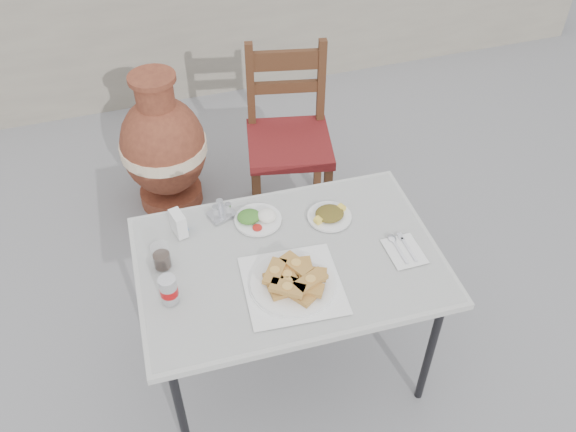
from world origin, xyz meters
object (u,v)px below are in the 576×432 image
object	(u,v)px
condiment_caddy	(221,211)
salad_rice_plate	(257,218)
salad_chopped_plate	(330,215)
napkin_holder	(178,223)
soda_can	(169,290)
cafe_table	(289,266)
pide_plate	(293,279)
cola_glass	(162,258)
chair	(289,137)
terracotta_urn	(164,147)

from	to	relation	value
condiment_caddy	salad_rice_plate	bearing A→B (deg)	-29.15
salad_chopped_plate	napkin_holder	world-z (taller)	napkin_holder
soda_can	napkin_holder	size ratio (longest dim) A/B	1.14
soda_can	cafe_table	bearing A→B (deg)	8.55
pide_plate	condiment_caddy	bearing A→B (deg)	110.04
cola_glass	chair	bearing A→B (deg)	48.97
napkin_holder	chair	world-z (taller)	chair
salad_chopped_plate	terracotta_urn	world-z (taller)	terracotta_urn
salad_rice_plate	cola_glass	distance (m)	0.41
pide_plate	salad_chopped_plate	world-z (taller)	pide_plate
cafe_table	cola_glass	world-z (taller)	cola_glass
salad_chopped_plate	condiment_caddy	xyz separation A→B (m)	(-0.40, 0.14, 0.01)
cola_glass	chair	world-z (taller)	chair
pide_plate	salad_rice_plate	xyz separation A→B (m)	(-0.03, 0.36, -0.01)
pide_plate	condiment_caddy	size ratio (longest dim) A/B	3.12
soda_can	cola_glass	world-z (taller)	soda_can
cafe_table	chair	world-z (taller)	chair
pide_plate	napkin_holder	size ratio (longest dim) A/B	3.80
cola_glass	terracotta_urn	xyz separation A→B (m)	(0.15, 1.14, -0.35)
soda_can	cola_glass	xyz separation A→B (m)	(0.00, 0.17, -0.01)
soda_can	cola_glass	distance (m)	0.17
condiment_caddy	cola_glass	bearing A→B (deg)	-143.65
salad_rice_plate	terracotta_urn	size ratio (longest dim) A/B	0.23
pide_plate	terracotta_urn	xyz separation A→B (m)	(-0.28, 1.38, -0.34)
soda_can	terracotta_urn	size ratio (longest dim) A/B	0.14
soda_can	chair	bearing A→B (deg)	53.86
cafe_table	pide_plate	bearing A→B (deg)	-101.92
condiment_caddy	chair	size ratio (longest dim) A/B	0.12
napkin_holder	salad_chopped_plate	bearing A→B (deg)	-22.42
condiment_caddy	pide_plate	bearing A→B (deg)	-69.96
salad_rice_plate	condiment_caddy	distance (m)	0.15
cafe_table	pide_plate	distance (m)	0.16
cafe_table	terracotta_urn	world-z (taller)	terracotta_urn
cafe_table	soda_can	world-z (taller)	soda_can
cafe_table	pide_plate	xyz separation A→B (m)	(-0.03, -0.13, 0.08)
chair	soda_can	bearing A→B (deg)	-113.64
cola_glass	terracotta_urn	size ratio (longest dim) A/B	0.12
salad_rice_plate	cola_glass	bearing A→B (deg)	-162.40
soda_can	condiment_caddy	distance (m)	0.45
salad_rice_plate	chair	xyz separation A→B (m)	(0.37, 0.75, -0.21)
salad_rice_plate	chair	world-z (taller)	chair
cola_glass	terracotta_urn	distance (m)	1.21
soda_can	salad_rice_plate	bearing A→B (deg)	36.71
salad_chopped_plate	cafe_table	bearing A→B (deg)	-144.40
pide_plate	soda_can	size ratio (longest dim) A/B	3.32
salad_chopped_plate	condiment_caddy	distance (m)	0.43
cafe_table	terracotta_urn	distance (m)	1.31
soda_can	cola_glass	size ratio (longest dim) A/B	1.14
salad_chopped_plate	terracotta_urn	xyz separation A→B (m)	(-0.53, 1.09, -0.32)
cola_glass	salad_rice_plate	bearing A→B (deg)	17.60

